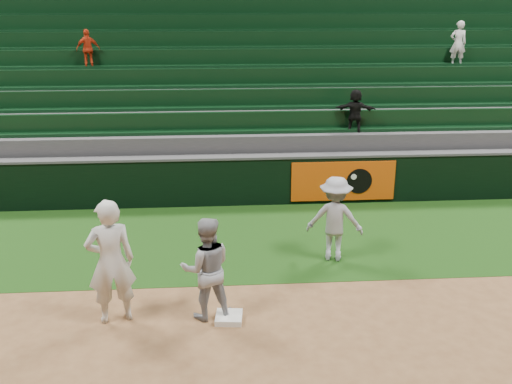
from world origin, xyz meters
TOP-DOWN VIEW (x-y plane):
  - ground at (0.00, 0.00)m, footprint 70.00×70.00m
  - foul_grass at (0.00, 3.00)m, footprint 36.00×4.20m
  - first_base at (0.01, -0.25)m, footprint 0.46×0.46m
  - first_baseman at (-1.82, -0.11)m, footprint 0.86×0.69m
  - baserunner at (-0.33, -0.10)m, footprint 0.90×0.74m
  - base_coach at (2.14, 1.87)m, footprint 1.22×0.89m
  - field_wall at (0.03, 5.20)m, footprint 36.00×0.45m
  - stadium_seating at (-0.00, 8.97)m, footprint 36.00×5.95m

SIDE VIEW (x-z plane):
  - ground at x=0.00m, z-range 0.00..0.00m
  - foul_grass at x=0.00m, z-range 0.00..0.01m
  - first_base at x=0.01m, z-range 0.00..0.10m
  - field_wall at x=0.03m, z-range 0.01..1.26m
  - base_coach at x=2.14m, z-range 0.01..1.71m
  - baserunner at x=-0.33m, z-range 0.00..1.72m
  - first_baseman at x=-1.82m, z-range 0.00..2.06m
  - stadium_seating at x=0.00m, z-range -0.73..4.12m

